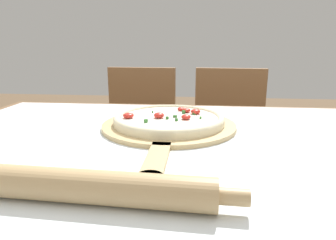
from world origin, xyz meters
name	(u,v)px	position (x,y,z in m)	size (l,w,h in m)	color
dining_table	(178,178)	(0.00, 0.00, 0.66)	(1.46, 0.97, 0.76)	brown
towel_cloth	(178,141)	(0.00, 0.00, 0.77)	(1.38, 0.89, 0.00)	silver
pizza_peel	(168,127)	(-0.04, 0.10, 0.78)	(0.40, 0.58, 0.01)	tan
pizza	(169,119)	(-0.04, 0.12, 0.79)	(0.33, 0.33, 0.04)	beige
rolling_pin	(90,187)	(-0.12, -0.32, 0.80)	(0.49, 0.07, 0.05)	tan
chair_left	(139,136)	(-0.27, 0.84, 0.51)	(0.41, 0.41, 0.88)	brown
chair_right	(228,139)	(0.22, 0.84, 0.51)	(0.43, 0.43, 0.88)	brown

